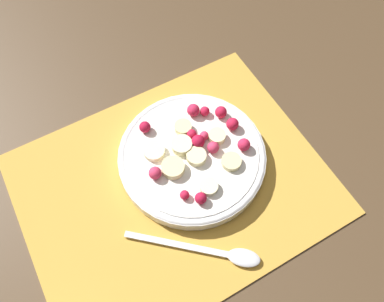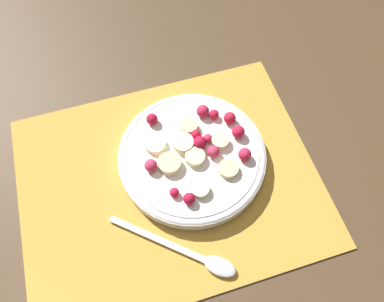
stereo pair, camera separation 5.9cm
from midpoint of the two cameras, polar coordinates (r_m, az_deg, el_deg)
The scene contains 4 objects.
ground_plane at distance 0.61m, azimuth -0.77°, elevation -4.81°, with size 3.00×3.00×0.00m, color #4C3823.
placemat at distance 0.60m, azimuth -0.78°, elevation -4.69°, with size 0.47×0.38×0.01m.
fruit_bowl at distance 0.60m, azimuth 2.83°, elevation -0.94°, with size 0.24×0.24×0.05m.
spoon at distance 0.56m, azimuth 3.80°, elevation -16.01°, with size 0.16×0.15×0.01m.
Camera 2 is at (-0.04, -0.24, 0.56)m, focal length 35.00 mm.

